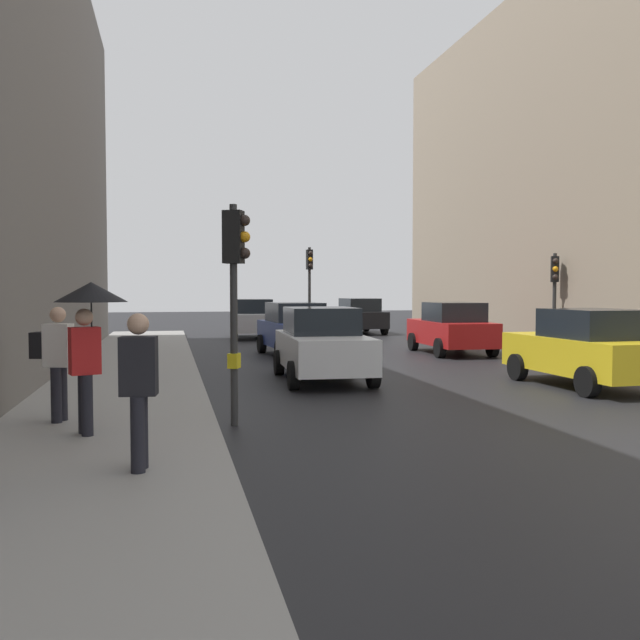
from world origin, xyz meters
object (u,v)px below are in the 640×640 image
(traffic_light_near_right, at_px, (235,274))
(pedestrian_in_dark_coat, at_px, (139,384))
(pedestrian_with_umbrella, at_px, (89,315))
(car_yellow_taxi, at_px, (587,348))
(car_silver_hatchback, at_px, (254,319))
(car_dark_suv, at_px, (358,316))
(traffic_light_mid_street, at_px, (555,285))
(car_white_compact, at_px, (322,344))
(pedestrian_with_black_backpack, at_px, (56,357))
(car_blue_van, at_px, (296,329))
(car_red_sedan, at_px, (452,328))
(traffic_light_far_median, at_px, (310,277))

(traffic_light_near_right, height_order, pedestrian_in_dark_coat, traffic_light_near_right)
(pedestrian_with_umbrella, bearing_deg, car_yellow_taxi, 19.04)
(pedestrian_with_umbrella, bearing_deg, pedestrian_in_dark_coat, -70.64)
(traffic_light_near_right, height_order, pedestrian_with_umbrella, traffic_light_near_right)
(car_yellow_taxi, bearing_deg, car_silver_hatchback, 107.31)
(traffic_light_near_right, bearing_deg, car_dark_suv, 69.22)
(traffic_light_mid_street, relative_size, car_yellow_taxi, 0.80)
(traffic_light_near_right, distance_m, car_white_compact, 5.83)
(car_white_compact, xyz_separation_m, pedestrian_with_black_backpack, (-5.31, -4.87, 0.29))
(car_silver_hatchback, bearing_deg, traffic_light_near_right, -97.92)
(car_yellow_taxi, relative_size, pedestrian_in_dark_coat, 2.40)
(car_blue_van, xyz_separation_m, car_yellow_taxi, (5.04, -8.56, 0.00))
(traffic_light_mid_street, xyz_separation_m, car_dark_suv, (-3.02, 12.76, -1.46))
(car_blue_van, relative_size, car_dark_suv, 1.01)
(car_blue_van, bearing_deg, car_silver_hatchback, 92.20)
(car_red_sedan, height_order, car_silver_hatchback, same)
(pedestrian_with_black_backpack, relative_size, pedestrian_in_dark_coat, 1.00)
(car_red_sedan, height_order, car_dark_suv, same)
(car_yellow_taxi, bearing_deg, traffic_light_near_right, -162.22)
(traffic_light_mid_street, xyz_separation_m, pedestrian_with_black_backpack, (-14.02, -8.90, -1.17))
(traffic_light_mid_street, relative_size, car_blue_van, 0.78)
(car_yellow_taxi, distance_m, pedestrian_with_black_backpack, 11.16)
(car_white_compact, bearing_deg, car_blue_van, 85.14)
(traffic_light_far_median, relative_size, pedestrian_with_black_backpack, 2.25)
(car_silver_hatchback, relative_size, pedestrian_in_dark_coat, 2.43)
(traffic_light_near_right, height_order, car_silver_hatchback, traffic_light_near_right)
(car_dark_suv, bearing_deg, car_white_compact, -108.74)
(car_blue_van, height_order, car_red_sedan, same)
(pedestrian_in_dark_coat, bearing_deg, car_blue_van, 72.56)
(traffic_light_near_right, distance_m, car_dark_suv, 23.36)
(traffic_light_near_right, relative_size, car_silver_hatchback, 0.83)
(pedestrian_with_umbrella, bearing_deg, car_red_sedan, 47.77)
(traffic_light_near_right, relative_size, car_dark_suv, 0.83)
(car_red_sedan, bearing_deg, traffic_light_far_median, 118.45)
(car_white_compact, height_order, car_yellow_taxi, same)
(pedestrian_in_dark_coat, bearing_deg, car_white_compact, 63.92)
(car_blue_van, relative_size, pedestrian_with_black_backpack, 2.44)
(car_white_compact, relative_size, pedestrian_with_black_backpack, 2.41)
(car_dark_suv, bearing_deg, traffic_light_mid_street, -76.70)
(car_silver_hatchback, bearing_deg, car_red_sedan, -58.43)
(car_silver_hatchback, bearing_deg, car_yellow_taxi, -72.69)
(car_silver_hatchback, bearing_deg, car_dark_suv, 19.50)
(car_yellow_taxi, xyz_separation_m, car_silver_hatchback, (-5.37, 17.23, 0.00))
(traffic_light_mid_street, distance_m, car_white_compact, 9.71)
(traffic_light_near_right, bearing_deg, traffic_light_mid_street, 38.68)
(car_silver_hatchback, bearing_deg, traffic_light_mid_street, -51.74)
(car_red_sedan, distance_m, pedestrian_with_black_backpack, 15.33)
(car_white_compact, xyz_separation_m, car_silver_hatchback, (0.19, 14.84, 0.00))
(pedestrian_in_dark_coat, bearing_deg, traffic_light_mid_street, 43.71)
(car_yellow_taxi, height_order, pedestrian_with_umbrella, pedestrian_with_umbrella)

